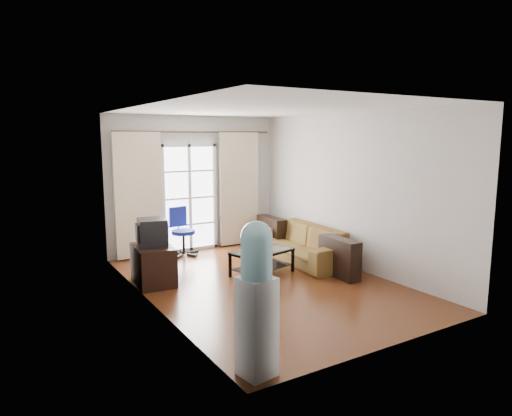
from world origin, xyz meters
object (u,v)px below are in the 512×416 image
Objects in this scene: coffee_table at (262,259)px; task_chair at (183,241)px; crt_tv at (151,232)px; water_cooler at (257,296)px; sofa at (301,243)px; tv_stand at (153,265)px.

task_chair is at bearing 109.04° from coffee_table.
crt_tv is 3.27m from water_cooler.
water_cooler is at bearing -122.85° from coffee_table.
crt_tv is at bearing -89.80° from sofa.
coffee_table is at bearing -10.74° from tv_stand.
crt_tv reaches higher than sofa.
crt_tv is 0.34× the size of water_cooler.
tv_stand is at bearing -134.74° from task_chair.
coffee_table is 1.22× the size of task_chair.
sofa is at bearing -48.47° from task_chair.
sofa is 2.85m from crt_tv.
task_chair reaches higher than sofa.
task_chair is at bearing 57.46° from tv_stand.
water_cooler is at bearing -111.31° from task_chair.
coffee_table is at bearing -67.85° from sofa.
tv_stand is 3.26m from water_cooler.
crt_tv is 1.81m from task_chair.
sofa is 1.16m from coffee_table.
water_cooler reaches higher than sofa.
water_cooler is at bearing -39.32° from sofa.
sofa is 2.76× the size of tv_stand.
crt_tv reaches higher than coffee_table.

